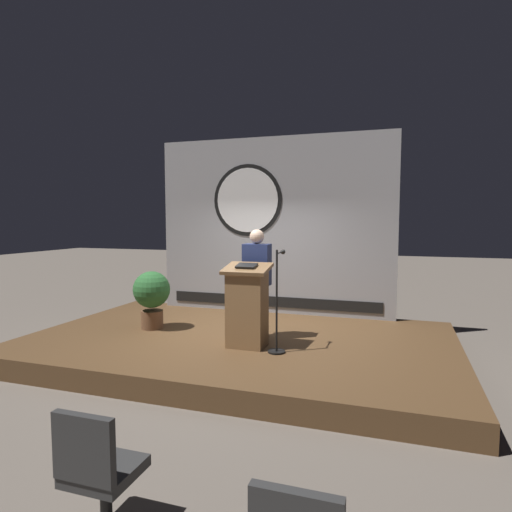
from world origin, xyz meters
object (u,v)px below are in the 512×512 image
object	(u,v)px
podium	(247,306)
speaker_person	(257,283)
audience_chair_right	(97,465)
microphone_stand	(277,317)
potted_plant	(152,294)

from	to	relation	value
podium	speaker_person	bearing A→B (deg)	91.46
speaker_person	audience_chair_right	world-z (taller)	speaker_person
audience_chair_right	microphone_stand	bearing A→B (deg)	84.85
speaker_person	audience_chair_right	size ratio (longest dim) A/B	1.86
podium	speaker_person	size ratio (longest dim) A/B	0.72
potted_plant	audience_chair_right	bearing A→B (deg)	-62.92
potted_plant	audience_chair_right	size ratio (longest dim) A/B	1.07
podium	audience_chair_right	world-z (taller)	podium
podium	microphone_stand	xyz separation A→B (m)	(0.47, -0.11, -0.10)
audience_chair_right	speaker_person	bearing A→B (deg)	92.69
podium	potted_plant	bearing A→B (deg)	165.58
podium	speaker_person	xyz separation A→B (m)	(-0.01, 0.48, 0.26)
microphone_stand	speaker_person	bearing A→B (deg)	129.71
microphone_stand	audience_chair_right	distance (m)	3.38
microphone_stand	audience_chair_right	world-z (taller)	microphone_stand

